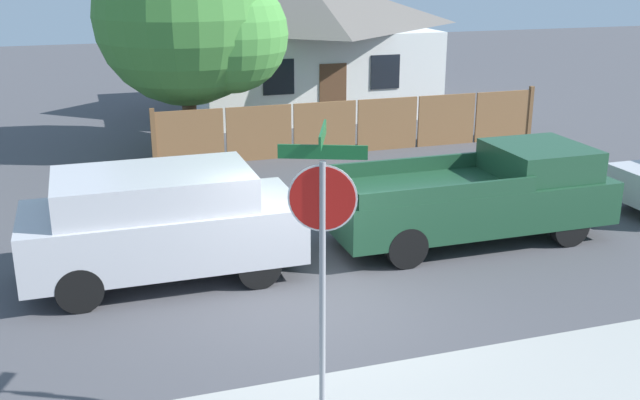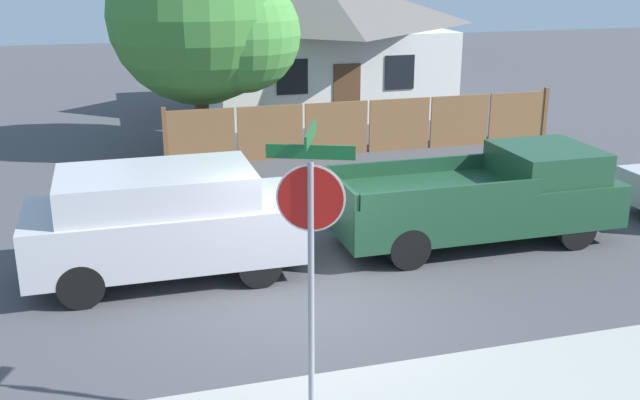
{
  "view_description": "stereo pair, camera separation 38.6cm",
  "coord_description": "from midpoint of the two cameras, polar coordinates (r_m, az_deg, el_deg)",
  "views": [
    {
      "loc": [
        -3.22,
        -10.17,
        5.19
      ],
      "look_at": [
        0.2,
        0.35,
        1.6
      ],
      "focal_mm": 42.0,
      "sensor_mm": 36.0,
      "label": 1
    },
    {
      "loc": [
        -2.85,
        -10.28,
        5.19
      ],
      "look_at": [
        0.2,
        0.35,
        1.6
      ],
      "focal_mm": 42.0,
      "sensor_mm": 36.0,
      "label": 2
    }
  ],
  "objects": [
    {
      "name": "wooden_fence",
      "position": [
        20.86,
        2.26,
        5.64
      ],
      "size": [
        11.2,
        0.12,
        1.57
      ],
      "color": "brown",
      "rests_on": "ground"
    },
    {
      "name": "orange_pickup",
      "position": [
        14.53,
        11.29,
        0.34
      ],
      "size": [
        5.42,
        2.01,
        1.76
      ],
      "rotation": [
        0.0,
        0.0,
        0.0
      ],
      "color": "#1E472D",
      "rests_on": "ground"
    },
    {
      "name": "red_suv",
      "position": [
        12.78,
        -12.86,
        -1.59
      ],
      "size": [
        4.55,
        2.06,
        1.87
      ],
      "rotation": [
        0.0,
        0.0,
        0.0
      ],
      "color": "#B7B7BC",
      "rests_on": "ground"
    },
    {
      "name": "stop_sign",
      "position": [
        7.99,
        -1.19,
        -2.35
      ],
      "size": [
        0.88,
        0.79,
        3.54
      ],
      "rotation": [
        0.0,
        0.0,
        -0.39
      ],
      "color": "gray",
      "rests_on": "ground"
    },
    {
      "name": "ground_plane",
      "position": [
        11.86,
        -1.34,
        -7.97
      ],
      "size": [
        80.0,
        80.0,
        0.0
      ],
      "primitive_type": "plane",
      "color": "#47474C"
    },
    {
      "name": "oak_tree",
      "position": [
        20.91,
        -10.12,
        13.39
      ],
      "size": [
        5.09,
        4.85,
        6.15
      ],
      "color": "brown",
      "rests_on": "ground"
    },
    {
      "name": "house",
      "position": [
        27.18,
        -1.79,
        12.2
      ],
      "size": [
        8.6,
        7.3,
        4.73
      ],
      "color": "white",
      "rests_on": "ground"
    }
  ]
}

